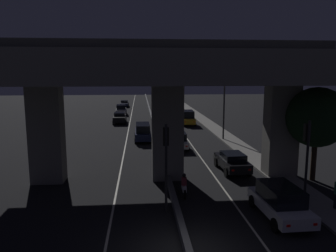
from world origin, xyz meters
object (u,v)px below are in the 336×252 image
object	(u,v)px
traffic_light_left_of_median	(166,152)
car_white_third	(178,140)
car_black_second	(232,161)
car_taxi_yellow_fourth	(171,129)
traffic_light_right_of_median	(307,149)
car_white_third_oncoming	(121,109)
street_lamp	(222,98)
car_taxi_yellow_fifth	(188,117)
car_white_lead	(280,201)
car_dark_blue_fourth_oncoming	(124,104)
motorcycle_white_filtering_near	(184,186)
car_black_second_oncoming	(120,118)
car_dark_blue_lead_oncoming	(143,132)

from	to	relation	value
traffic_light_left_of_median	car_white_third	distance (m)	15.30
car_black_second	car_taxi_yellow_fourth	world-z (taller)	car_taxi_yellow_fourth
traffic_light_right_of_median	car_white_third_oncoming	size ratio (longest dim) A/B	1.07
car_white_third_oncoming	car_black_second	bearing A→B (deg)	13.76
street_lamp	car_white_third_oncoming	xyz separation A→B (m)	(-12.16, 23.73, -3.78)
car_black_second	car_taxi_yellow_fifth	xyz separation A→B (m)	(-0.02, 22.62, 0.27)
car_white_lead	car_dark_blue_fourth_oncoming	distance (m)	57.84
car_taxi_yellow_fifth	street_lamp	bearing A→B (deg)	-167.82
car_white_third	car_taxi_yellow_fifth	distance (m)	14.88
car_white_third_oncoming	car_white_third	bearing A→B (deg)	12.15
car_taxi_yellow_fifth	motorcycle_white_filtering_near	size ratio (longest dim) A/B	2.49
car_taxi_yellow_fourth	car_white_third	bearing A→B (deg)	-177.26
car_white_third	car_white_third_oncoming	size ratio (longest dim) A/B	0.98
car_taxi_yellow_fourth	car_taxi_yellow_fifth	size ratio (longest dim) A/B	0.93
motorcycle_white_filtering_near	car_taxi_yellow_fourth	bearing A→B (deg)	-0.69
car_taxi_yellow_fifth	car_dark_blue_fourth_oncoming	world-z (taller)	car_taxi_yellow_fifth
traffic_light_left_of_median	motorcycle_white_filtering_near	bearing A→B (deg)	60.65
car_black_second	car_white_lead	bearing A→B (deg)	179.09
car_white_lead	car_white_third_oncoming	distance (m)	44.43
car_taxi_yellow_fifth	car_black_second_oncoming	size ratio (longest dim) A/B	0.95
traffic_light_right_of_median	motorcycle_white_filtering_near	size ratio (longest dim) A/B	2.81
car_white_lead	car_dark_blue_fourth_oncoming	xyz separation A→B (m)	(-10.38, 56.90, -0.19)
traffic_light_left_of_median	street_lamp	distance (m)	19.82
car_taxi_yellow_fourth	motorcycle_white_filtering_near	size ratio (longest dim) A/B	2.32
traffic_light_right_of_median	car_white_third_oncoming	world-z (taller)	traffic_light_right_of_median
traffic_light_left_of_median	car_white_lead	xyz separation A→B (m)	(5.71, -1.20, -2.36)
car_dark_blue_lead_oncoming	car_white_third_oncoming	distance (m)	23.37
street_lamp	car_taxi_yellow_fourth	xyz separation A→B (m)	(-5.31, 2.55, -3.79)
traffic_light_left_of_median	car_white_third_oncoming	size ratio (longest dim) A/B	1.05
street_lamp	car_white_lead	distance (m)	19.93
traffic_light_right_of_median	street_lamp	xyz separation A→B (m)	(-0.06, 18.28, 1.38)
car_taxi_yellow_fourth	car_black_second_oncoming	size ratio (longest dim) A/B	0.89
traffic_light_right_of_median	car_white_lead	size ratio (longest dim) A/B	1.09
street_lamp	car_taxi_yellow_fourth	distance (m)	7.00
traffic_light_left_of_median	car_taxi_yellow_fifth	size ratio (longest dim) A/B	1.11
car_white_third	car_black_second_oncoming	world-z (taller)	car_white_third
street_lamp	car_taxi_yellow_fourth	size ratio (longest dim) A/B	1.99
car_white_lead	car_dark_blue_lead_oncoming	world-z (taller)	car_dark_blue_lead_oncoming
traffic_light_left_of_median	car_taxi_yellow_fourth	bearing A→B (deg)	83.94
traffic_light_left_of_median	car_black_second_oncoming	world-z (taller)	traffic_light_left_of_median
motorcycle_white_filtering_near	car_dark_blue_lead_oncoming	bearing A→B (deg)	10.07
car_black_second_oncoming	car_white_third_oncoming	size ratio (longest dim) A/B	0.99
car_black_second	car_white_third	size ratio (longest dim) A/B	0.95
car_black_second_oncoming	car_dark_blue_fourth_oncoming	bearing A→B (deg)	-179.79
traffic_light_left_of_median	car_white_third	world-z (taller)	traffic_light_left_of_median
traffic_light_right_of_median	car_white_third	world-z (taller)	traffic_light_right_of_median
traffic_light_right_of_median	street_lamp	size ratio (longest dim) A/B	0.61
traffic_light_left_of_median	car_dark_blue_lead_oncoming	bearing A→B (deg)	93.11
car_dark_blue_lead_oncoming	traffic_light_left_of_median	bearing A→B (deg)	2.60
car_taxi_yellow_fifth	car_white_third_oncoming	size ratio (longest dim) A/B	0.95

